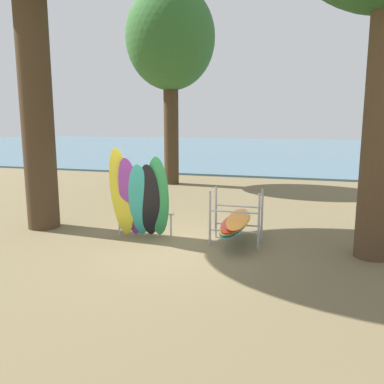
% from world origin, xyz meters
% --- Properties ---
extents(ground_plane, '(80.00, 80.00, 0.00)m').
position_xyz_m(ground_plane, '(0.00, 0.00, 0.00)').
color(ground_plane, brown).
extents(lake_water, '(80.00, 36.00, 0.10)m').
position_xyz_m(lake_water, '(0.00, 29.24, 0.05)').
color(lake_water, '#477084').
rests_on(lake_water, ground).
extents(tree_mid_behind, '(3.71, 3.71, 8.26)m').
position_xyz_m(tree_mid_behind, '(-2.79, 8.49, 6.01)').
color(tree_mid_behind, '#42301E').
rests_on(tree_mid_behind, ground).
extents(leaning_board_pile, '(1.48, 1.04, 2.21)m').
position_xyz_m(leaning_board_pile, '(-0.80, 0.41, 0.98)').
color(leaning_board_pile, yellow).
rests_on(leaning_board_pile, ground).
extents(board_storage_rack, '(1.15, 2.13, 1.25)m').
position_xyz_m(board_storage_rack, '(1.45, 0.73, 0.50)').
color(board_storage_rack, '#9EA0A5').
rests_on(board_storage_rack, ground).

